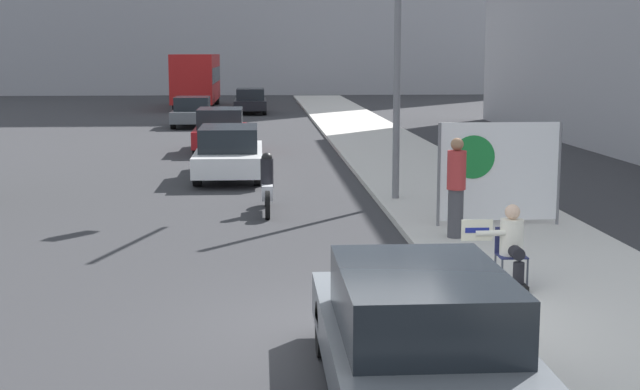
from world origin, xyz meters
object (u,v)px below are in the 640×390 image
Objects in this scene: parked_car_curbside at (419,335)px; car_on_road_midblock at (221,130)px; protest_banner at (498,171)px; seated_protester at (512,243)px; pedestrian_behind at (486,175)px; jogger_on_sidewalk at (456,187)px; city_bus_on_road at (197,77)px; car_on_road_distant at (193,112)px; car_on_road_far_lane at (250,101)px; traffic_light_pole at (345,26)px; motorcycle_on_road at (267,187)px; car_on_road_nearest at (229,152)px.

car_on_road_midblock reaches higher than parked_car_curbside.
seated_protester is at bearing -102.54° from protest_banner.
seated_protester is 5.44m from pedestrian_behind.
pedestrian_behind is 9.76m from parked_car_curbside.
city_bus_on_road is (-7.48, 41.89, 0.86)m from jogger_on_sidewalk.
pedestrian_behind reaches higher than parked_car_curbside.
car_on_road_far_lane reaches higher than car_on_road_distant.
pedestrian_behind is 0.38× the size of car_on_road_far_lane.
jogger_on_sidewalk is 7.57m from parked_car_curbside.
traffic_light_pole is 1.28× the size of parked_car_curbside.
car_on_road_far_lane is (-5.08, 33.83, -0.29)m from pedestrian_behind.
motorcycle_on_road is (-3.37, 3.52, -0.51)m from jogger_on_sidewalk.
car_on_road_far_lane reaches higher than seated_protester.
city_bus_on_road is (-2.59, 26.06, 1.17)m from car_on_road_midblock.
car_on_road_nearest reaches higher than motorcycle_on_road.
protest_banner is 9.58m from car_on_road_nearest.
traffic_light_pole is 1.35× the size of car_on_road_midblock.
car_on_road_distant is 15.34m from city_bus_on_road.
pedestrian_behind is 0.71× the size of protest_banner.
city_bus_on_road reaches higher than car_on_road_midblock.
car_on_road_midblock is (-3.32, 11.01, -3.28)m from traffic_light_pole.
city_bus_on_road is (-8.53, 39.90, 0.92)m from pedestrian_behind.
pedestrian_behind reaches higher than car_on_road_far_lane.
jogger_on_sidewalk is 16.57m from car_on_road_midblock.
car_on_road_far_lane is at bearing -60.37° from city_bus_on_road.
pedestrian_behind is at bearing -104.55° from jogger_on_sidewalk.
jogger_on_sidewalk is 5.88m from traffic_light_pole.
protest_banner is 5.09m from motorcycle_on_road.
seated_protester is 7.69m from motorcycle_on_road.
pedestrian_behind reaches higher than seated_protester.
motorcycle_on_road is at bearing 137.22° from seated_protester.
protest_banner reaches higher than car_on_road_far_lane.
car_on_road_nearest is 1.16× the size of car_on_road_distant.
car_on_road_midblock is at bearing 125.14° from seated_protester.
pedestrian_behind is 15.07m from car_on_road_midblock.
jogger_on_sidewalk reaches higher than motorcycle_on_road.
protest_banner is (0.99, 4.45, 0.44)m from seated_protester.
seated_protester is 0.28× the size of car_on_road_distant.
car_on_road_nearest is 33.08m from city_bus_on_road.
jogger_on_sidewalk is 2.25m from pedestrian_behind.
protest_banner reaches higher than parked_car_curbside.
car_on_road_distant is (-7.72, 25.52, -0.48)m from protest_banner.
pedestrian_behind is at bearing -52.25° from car_on_road_nearest.
protest_banner is 0.54× the size of parked_car_curbside.
traffic_light_pole is 4.13m from motorcycle_on_road.
car_on_road_nearest is (-4.44, 12.33, -0.02)m from seated_protester.
car_on_road_midblock reaches higher than car_on_road_far_lane.
seated_protester is at bearing -78.68° from traffic_light_pole.
car_on_road_far_lane is at bearing -70.28° from jogger_on_sidewalk.
traffic_light_pole is at bearing -73.19° from car_on_road_midblock.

